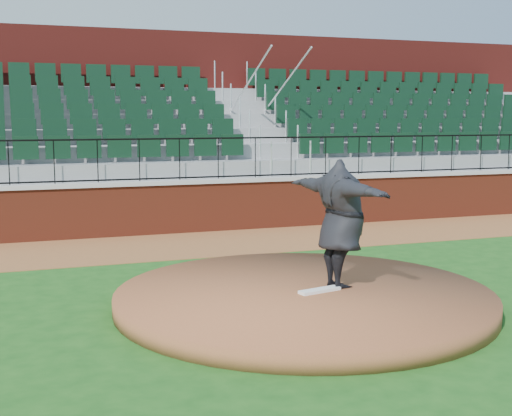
{
  "coord_description": "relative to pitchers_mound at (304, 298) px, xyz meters",
  "views": [
    {
      "loc": [
        -3.89,
        -9.37,
        2.84
      ],
      "look_at": [
        0.0,
        1.5,
        1.3
      ],
      "focal_mm": 48.41,
      "sensor_mm": 36.0,
      "label": 1
    }
  ],
  "objects": [
    {
      "name": "concourse_wall",
      "position": [
        -0.19,
        12.63,
        2.62
      ],
      "size": [
        34.0,
        0.5,
        5.5
      ],
      "primitive_type": "cube",
      "color": "maroon",
      "rests_on": "ground"
    },
    {
      "name": "seating_stands",
      "position": [
        -0.19,
        9.83,
        2.18
      ],
      "size": [
        34.0,
        5.1,
        4.6
      ],
      "primitive_type": null,
      "color": "gray",
      "rests_on": "ground"
    },
    {
      "name": "ground",
      "position": [
        -0.19,
        0.1,
        -0.12
      ],
      "size": [
        90.0,
        90.0,
        0.0
      ],
      "primitive_type": "plane",
      "color": "#194C15",
      "rests_on": "ground"
    },
    {
      "name": "pitchers_mound",
      "position": [
        0.0,
        0.0,
        0.0
      ],
      "size": [
        5.65,
        5.65,
        0.25
      ],
      "primitive_type": "cylinder",
      "color": "brown",
      "rests_on": "ground"
    },
    {
      "name": "wall_railing",
      "position": [
        -0.19,
        7.1,
        1.67
      ],
      "size": [
        34.0,
        0.05,
        1.0
      ],
      "primitive_type": null,
      "color": "black",
      "rests_on": "wall_cap"
    },
    {
      "name": "field_wall",
      "position": [
        -0.19,
        7.1,
        0.47
      ],
      "size": [
        34.0,
        0.35,
        1.2
      ],
      "primitive_type": "cube",
      "color": "maroon",
      "rests_on": "ground"
    },
    {
      "name": "pitcher",
      "position": [
        0.59,
        -0.01,
        1.1
      ],
      "size": [
        1.02,
        2.48,
        1.96
      ],
      "primitive_type": "imported",
      "rotation": [
        0.0,
        0.0,
        1.73
      ],
      "color": "black",
      "rests_on": "pitchers_mound"
    },
    {
      "name": "pitching_rubber",
      "position": [
        0.18,
        -0.18,
        0.15
      ],
      "size": [
        0.7,
        0.31,
        0.05
      ],
      "primitive_type": "cube",
      "rotation": [
        0.0,
        0.0,
        0.22
      ],
      "color": "white",
      "rests_on": "pitchers_mound"
    },
    {
      "name": "warning_track",
      "position": [
        -0.19,
        5.5,
        -0.12
      ],
      "size": [
        34.0,
        3.2,
        0.01
      ],
      "primitive_type": "cube",
      "color": "brown",
      "rests_on": "ground"
    },
    {
      "name": "wall_cap",
      "position": [
        -0.19,
        7.1,
        1.12
      ],
      "size": [
        34.0,
        0.45,
        0.1
      ],
      "primitive_type": "cube",
      "color": "#B7B7B7",
      "rests_on": "field_wall"
    }
  ]
}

